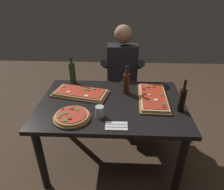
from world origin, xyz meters
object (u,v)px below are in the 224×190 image
object	(u,v)px
vinegar_bottle_green	(126,83)
pizza_rectangular_left	(153,97)
dining_table	(112,110)
pizza_round_far	(72,116)
tumbler_near_camera	(100,112)
pizza_rectangular_front	(80,93)
diner_chair	(122,86)
wine_bottle_dark	(72,73)
oil_bottle_amber	(182,100)
seated_diner	(122,73)

from	to	relation	value
vinegar_bottle_green	pizza_rectangular_left	bearing A→B (deg)	-24.26
dining_table	vinegar_bottle_green	distance (m)	0.32
pizza_round_far	tumbler_near_camera	xyz separation A→B (m)	(0.23, 0.04, 0.03)
pizza_rectangular_front	tumbler_near_camera	world-z (taller)	tumbler_near_camera
pizza_rectangular_front	pizza_round_far	bearing A→B (deg)	-89.51
vinegar_bottle_green	diner_chair	xyz separation A→B (m)	(-0.04, 0.66, -0.37)
pizza_rectangular_left	wine_bottle_dark	world-z (taller)	wine_bottle_dark
oil_bottle_amber	tumbler_near_camera	bearing A→B (deg)	-170.02
pizza_rectangular_left	seated_diner	world-z (taller)	seated_diner
pizza_rectangular_left	pizza_round_far	world-z (taller)	same
dining_table	pizza_rectangular_front	xyz separation A→B (m)	(-0.33, 0.13, 0.11)
pizza_rectangular_left	wine_bottle_dark	bearing A→B (deg)	158.90
pizza_rectangular_left	vinegar_bottle_green	bearing A→B (deg)	155.74
pizza_round_far	seated_diner	world-z (taller)	seated_diner
pizza_rectangular_front	oil_bottle_amber	world-z (taller)	oil_bottle_amber
pizza_round_far	seated_diner	bearing A→B (deg)	67.21
pizza_round_far	diner_chair	bearing A→B (deg)	69.40
pizza_rectangular_left	diner_chair	size ratio (longest dim) A/B	0.67
pizza_rectangular_left	vinegar_bottle_green	distance (m)	0.31
pizza_round_far	oil_bottle_amber	bearing A→B (deg)	9.75
seated_diner	vinegar_bottle_green	bearing A→B (deg)	-85.87
diner_chair	seated_diner	world-z (taller)	seated_diner
pizza_round_far	seated_diner	distance (m)	1.11
pizza_rectangular_left	seated_diner	size ratio (longest dim) A/B	0.44
dining_table	pizza_rectangular_front	bearing A→B (deg)	157.87
pizza_round_far	tumbler_near_camera	world-z (taller)	tumbler_near_camera
oil_bottle_amber	diner_chair	size ratio (longest dim) A/B	0.35
dining_table	pizza_rectangular_left	distance (m)	0.43
dining_table	oil_bottle_amber	size ratio (longest dim) A/B	4.63
wine_bottle_dark	vinegar_bottle_green	world-z (taller)	wine_bottle_dark
wine_bottle_dark	diner_chair	world-z (taller)	wine_bottle_dark
oil_bottle_amber	vinegar_bottle_green	size ratio (longest dim) A/B	1.02
pizza_rectangular_left	oil_bottle_amber	xyz separation A→B (m)	(0.22, -0.20, 0.09)
wine_bottle_dark	pizza_round_far	bearing A→B (deg)	-78.70
pizza_round_far	diner_chair	size ratio (longest dim) A/B	0.37
dining_table	pizza_round_far	distance (m)	0.45
dining_table	pizza_rectangular_front	size ratio (longest dim) A/B	2.31
pizza_rectangular_front	tumbler_near_camera	bearing A→B (deg)	-57.99
pizza_rectangular_front	diner_chair	distance (m)	0.88
pizza_round_far	vinegar_bottle_green	distance (m)	0.68
pizza_rectangular_front	wine_bottle_dark	xyz separation A→B (m)	(-0.14, 0.28, 0.11)
pizza_rectangular_front	pizza_round_far	distance (m)	0.42
pizza_round_far	oil_bottle_amber	world-z (taller)	oil_bottle_amber
pizza_rectangular_left	tumbler_near_camera	size ratio (longest dim) A/B	5.85
pizza_round_far	diner_chair	distance (m)	1.25
dining_table	wine_bottle_dark	xyz separation A→B (m)	(-0.46, 0.41, 0.22)
pizza_rectangular_front	tumbler_near_camera	distance (m)	0.45
oil_bottle_amber	pizza_round_far	bearing A→B (deg)	-170.25
oil_bottle_amber	wine_bottle_dark	bearing A→B (deg)	153.98
oil_bottle_amber	tumbler_near_camera	distance (m)	0.73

